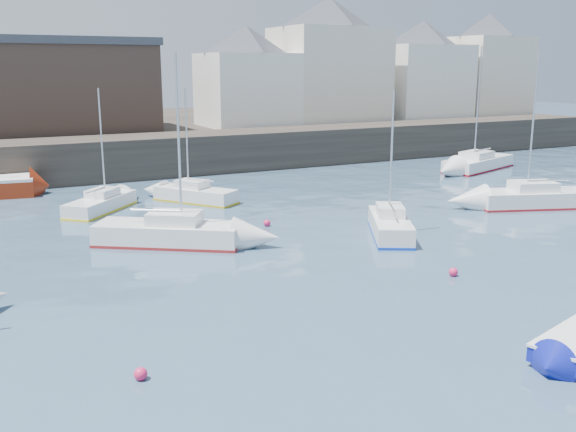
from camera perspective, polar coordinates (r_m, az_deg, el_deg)
name	(u,v)px	position (r m, az deg, el deg)	size (l,w,h in m)	color
water	(471,345)	(20.41, 15.94, -11.00)	(220.00, 220.00, 0.00)	#2D4760
quay_wall	(151,155)	(50.54, -12.10, 5.30)	(90.00, 5.00, 3.00)	#28231E
land_strip	(102,135)	(67.98, -16.18, 6.95)	(90.00, 32.00, 2.80)	#28231E
bldg_east_a	(329,59)	(64.49, 3.68, 13.72)	(13.36, 13.36, 11.80)	beige
bldg_east_b	(422,69)	(70.38, 11.78, 12.67)	(11.88, 11.88, 9.95)	white
bldg_east_c	(486,64)	(76.34, 17.20, 12.76)	(11.14, 11.14, 10.95)	beige
bldg_east_d	(247,75)	(59.92, -3.68, 12.38)	(11.14, 11.14, 8.95)	white
warehouse	(49,86)	(56.82, -20.50, 10.80)	(16.40, 10.40, 7.60)	#3D2D26
sailboat_b	(169,233)	(30.55, -10.53, -1.47)	(6.89, 5.67, 8.81)	white
sailboat_c	(390,225)	(32.05, 9.07, -0.78)	(4.11, 5.50, 7.04)	white
sailboat_d	(537,198)	(40.87, 21.27, 1.53)	(7.60, 4.66, 9.24)	white
sailboat_f	(195,194)	(39.96, -8.25, 1.95)	(4.43, 5.37, 6.94)	white
sailboat_g	(478,163)	(54.24, 16.54, 4.55)	(8.03, 4.84, 9.68)	white
sailboat_h	(101,203)	(38.65, -16.29, 1.11)	(4.95, 5.16, 6.97)	white
buoy_near	(141,380)	(18.16, -12.94, -13.98)	(0.36, 0.36, 0.36)	#DA2054
buoy_mid	(453,276)	(26.59, 14.46, -5.18)	(0.36, 0.36, 0.36)	#DA2054
buoy_far	(267,226)	(33.65, -1.88, -0.90)	(0.36, 0.36, 0.36)	#DA2054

